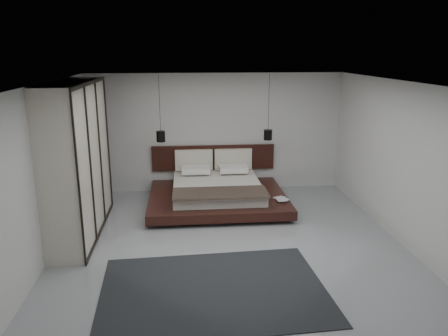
{
  "coord_description": "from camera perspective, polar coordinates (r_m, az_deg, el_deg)",
  "views": [
    {
      "loc": [
        -0.78,
        -7.23,
        3.3
      ],
      "look_at": [
        0.02,
        1.2,
        1.01
      ],
      "focal_mm": 35.0,
      "sensor_mm": 36.0,
      "label": 1
    }
  ],
  "objects": [
    {
      "name": "book_lower",
      "position": [
        9.18,
        6.95,
        -4.16
      ],
      "size": [
        0.33,
        0.37,
        0.03
      ],
      "primitive_type": "imported",
      "rotation": [
        0.0,
        0.0,
        0.45
      ],
      "color": "#99724C",
      "rests_on": "bed"
    },
    {
      "name": "wall_left",
      "position": [
        7.79,
        -21.79,
        -0.09
      ],
      "size": [
        0.0,
        6.0,
        6.0
      ],
      "primitive_type": "plane",
      "rotation": [
        1.57,
        0.0,
        1.57
      ],
      "color": "beige",
      "rests_on": "floor"
    },
    {
      "name": "rug",
      "position": [
        6.44,
        -1.37,
        -15.62
      ],
      "size": [
        3.28,
        2.41,
        0.01
      ],
      "primitive_type": "cube",
      "rotation": [
        0.0,
        0.0,
        0.05
      ],
      "color": "black",
      "rests_on": "floor"
    },
    {
      "name": "wall_right",
      "position": [
        8.38,
        21.58,
        0.93
      ],
      "size": [
        0.0,
        6.0,
        6.0
      ],
      "primitive_type": "plane",
      "rotation": [
        1.57,
        0.0,
        -1.57
      ],
      "color": "beige",
      "rests_on": "floor"
    },
    {
      "name": "lattice_screen",
      "position": [
        10.11,
        -17.73,
        3.0
      ],
      "size": [
        0.05,
        0.9,
        2.6
      ],
      "primitive_type": "cube",
      "color": "black",
      "rests_on": "floor"
    },
    {
      "name": "wall_front",
      "position": [
        4.7,
        4.68,
        -8.78
      ],
      "size": [
        6.0,
        0.0,
        6.0
      ],
      "primitive_type": "plane",
      "rotation": [
        -1.57,
        0.0,
        0.0
      ],
      "color": "beige",
      "rests_on": "floor"
    },
    {
      "name": "bed",
      "position": [
        9.64,
        -0.94,
        -3.03
      ],
      "size": [
        2.94,
        2.46,
        1.1
      ],
      "color": "black",
      "rests_on": "floor"
    },
    {
      "name": "pendant_left",
      "position": [
        9.79,
        -8.26,
        4.12
      ],
      "size": [
        0.2,
        0.2,
        1.47
      ],
      "color": "black",
      "rests_on": "ceiling"
    },
    {
      "name": "ceiling",
      "position": [
        7.29,
        0.75,
        11.19
      ],
      "size": [
        6.0,
        6.0,
        0.0
      ],
      "primitive_type": "plane",
      "rotation": [
        3.14,
        0.0,
        0.0
      ],
      "color": "white",
      "rests_on": "wall_back"
    },
    {
      "name": "pendant_right",
      "position": [
        9.97,
        5.76,
        4.36
      ],
      "size": [
        0.19,
        0.19,
        1.47
      ],
      "color": "black",
      "rests_on": "ceiling"
    },
    {
      "name": "wall_back",
      "position": [
        10.43,
        -1.06,
        4.63
      ],
      "size": [
        6.0,
        0.0,
        6.0
      ],
      "primitive_type": "plane",
      "rotation": [
        1.57,
        0.0,
        0.0
      ],
      "color": "beige",
      "rests_on": "floor"
    },
    {
      "name": "book_upper",
      "position": [
        9.13,
        6.87,
        -4.08
      ],
      "size": [
        0.21,
        0.29,
        0.02
      ],
      "primitive_type": "imported",
      "rotation": [
        0.0,
        0.0,
        0.0
      ],
      "color": "#99724C",
      "rests_on": "book_lower"
    },
    {
      "name": "floor",
      "position": [
        7.98,
        0.68,
        -9.3
      ],
      "size": [
        6.0,
        6.0,
        0.0
      ],
      "primitive_type": "plane",
      "color": "gray",
      "rests_on": "ground"
    },
    {
      "name": "wardrobe",
      "position": [
        8.29,
        -18.65,
        1.01
      ],
      "size": [
        0.67,
        2.83,
        2.78
      ],
      "color": "beige",
      "rests_on": "floor"
    }
  ]
}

